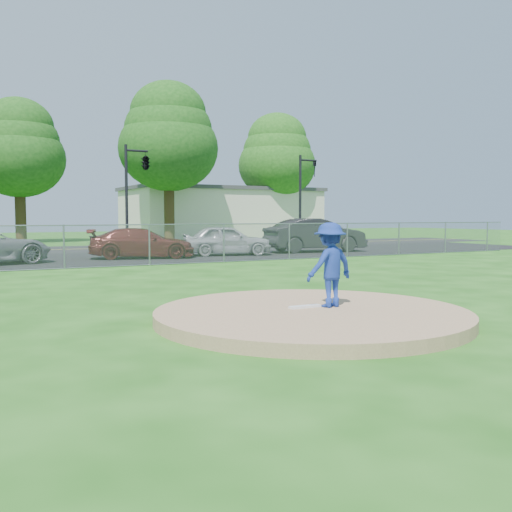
# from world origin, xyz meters

# --- Properties ---
(ground) EXTENTS (120.00, 120.00, 0.00)m
(ground) POSITION_xyz_m (0.00, 10.00, 0.00)
(ground) COLOR #185212
(ground) RESTS_ON ground
(pitchers_mound) EXTENTS (5.40, 5.40, 0.20)m
(pitchers_mound) POSITION_xyz_m (0.00, 0.00, 0.10)
(pitchers_mound) COLOR #A07C58
(pitchers_mound) RESTS_ON ground
(pitching_rubber) EXTENTS (0.60, 0.15, 0.04)m
(pitching_rubber) POSITION_xyz_m (0.00, 0.20, 0.22)
(pitching_rubber) COLOR white
(pitching_rubber) RESTS_ON pitchers_mound
(chain_link_fence) EXTENTS (40.00, 0.06, 1.50)m
(chain_link_fence) POSITION_xyz_m (0.00, 12.00, 0.75)
(chain_link_fence) COLOR gray
(chain_link_fence) RESTS_ON ground
(parking_lot) EXTENTS (50.00, 8.00, 0.01)m
(parking_lot) POSITION_xyz_m (0.00, 16.50, 0.01)
(parking_lot) COLOR black
(parking_lot) RESTS_ON ground
(street) EXTENTS (60.00, 7.00, 0.01)m
(street) POSITION_xyz_m (0.00, 24.00, 0.00)
(street) COLOR black
(street) RESTS_ON ground
(commercial_building) EXTENTS (16.40, 9.40, 4.30)m
(commercial_building) POSITION_xyz_m (16.00, 38.00, 2.16)
(commercial_building) COLOR beige
(commercial_building) RESTS_ON ground
(tree_center) EXTENTS (6.16, 6.16, 9.84)m
(tree_center) POSITION_xyz_m (-1.00, 34.00, 6.47)
(tree_center) COLOR #362413
(tree_center) RESTS_ON ground
(tree_right) EXTENTS (7.28, 7.28, 11.63)m
(tree_right) POSITION_xyz_m (9.00, 32.00, 7.65)
(tree_right) COLOR #372614
(tree_right) RESTS_ON ground
(tree_far_right) EXTENTS (6.72, 6.72, 10.74)m
(tree_far_right) POSITION_xyz_m (20.00, 35.00, 7.06)
(tree_far_right) COLOR #352513
(tree_far_right) RESTS_ON ground
(traffic_signal_center) EXTENTS (1.42, 2.48, 5.60)m
(traffic_signal_center) POSITION_xyz_m (3.97, 22.00, 4.61)
(traffic_signal_center) COLOR black
(traffic_signal_center) RESTS_ON ground
(traffic_signal_right) EXTENTS (1.28, 0.20, 5.60)m
(traffic_signal_right) POSITION_xyz_m (14.24, 22.00, 3.36)
(traffic_signal_right) COLOR black
(traffic_signal_right) RESTS_ON ground
(pitcher) EXTENTS (1.02, 0.66, 1.49)m
(pitcher) POSITION_xyz_m (0.44, 0.08, 0.95)
(pitcher) COLOR navy
(pitcher) RESTS_ON pitchers_mound
(parked_car_darkred) EXTENTS (4.78, 2.97, 1.29)m
(parked_car_darkred) POSITION_xyz_m (1.82, 15.58, 0.66)
(parked_car_darkred) COLOR #5B1A16
(parked_car_darkred) RESTS_ON parking_lot
(parked_car_pearl) EXTENTS (4.37, 2.68, 1.39)m
(parked_car_pearl) POSITION_xyz_m (5.84, 15.58, 0.71)
(parked_car_pearl) COLOR #B3B5B8
(parked_car_pearl) RESTS_ON parking_lot
(parked_car_charcoal) EXTENTS (5.27, 2.32, 1.68)m
(parked_car_charcoal) POSITION_xyz_m (10.84, 15.72, 0.85)
(parked_car_charcoal) COLOR black
(parked_car_charcoal) RESTS_ON parking_lot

